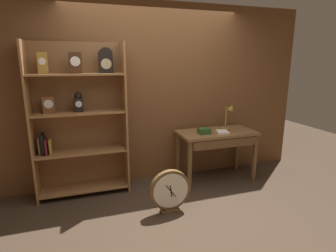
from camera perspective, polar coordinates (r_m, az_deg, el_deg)
name	(u,v)px	position (r m, az deg, el deg)	size (l,w,h in m)	color
ground_plane	(184,217)	(3.35, 3.31, -18.65)	(10.00, 10.00, 0.00)	#3D2D21
back_wood_panel	(155,95)	(4.03, -2.83, 6.60)	(4.80, 0.05, 2.60)	brown
bookshelf	(79,118)	(3.74, -18.23, 1.53)	(1.19, 0.34, 2.03)	#9E6B3D
workbench	(217,138)	(4.12, 10.27, -2.55)	(1.16, 0.59, 0.76)	brown
desk_lamp	(229,116)	(4.20, 12.68, 2.11)	(0.18, 0.18, 0.40)	olive
toolbox_small	(204,131)	(3.94, 7.63, -1.05)	(0.17, 0.13, 0.08)	#2D5123
open_repair_manual	(223,132)	(4.04, 11.41, -1.25)	(0.16, 0.22, 0.03)	silver
round_clock_large	(170,191)	(3.32, 0.43, -13.52)	(0.50, 0.11, 0.54)	brown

